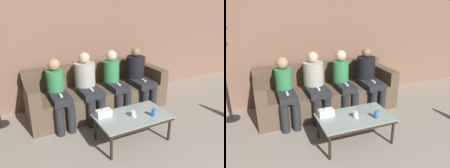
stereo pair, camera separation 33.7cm
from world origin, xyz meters
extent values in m
cube|color=#8C6651|center=(0.00, 4.14, 1.30)|extent=(12.00, 0.06, 2.60)
cube|color=brown|center=(0.00, 3.55, 0.23)|extent=(2.55, 0.93, 0.46)
cube|color=brown|center=(0.00, 3.91, 0.65)|extent=(2.55, 0.20, 0.38)
cube|color=brown|center=(-1.18, 3.55, 0.59)|extent=(0.18, 0.93, 0.27)
cube|color=brown|center=(1.18, 3.55, 0.59)|extent=(0.18, 0.93, 0.27)
cube|color=#8C9E99|center=(0.04, 2.40, 0.40)|extent=(1.06, 0.63, 0.02)
cube|color=#2D2319|center=(0.04, 2.40, 0.37)|extent=(1.03, 0.61, 0.04)
cylinder|color=#2D2319|center=(-0.44, 2.14, 0.17)|extent=(0.04, 0.04, 0.35)
cylinder|color=#2D2319|center=(0.51, 2.14, 0.17)|extent=(0.04, 0.04, 0.35)
cylinder|color=#2D2319|center=(-0.44, 2.67, 0.17)|extent=(0.04, 0.04, 0.35)
cylinder|color=#2D2319|center=(0.51, 2.67, 0.17)|extent=(0.04, 0.04, 0.35)
cylinder|color=silver|center=(0.03, 2.38, 0.45)|extent=(0.07, 0.07, 0.09)
cylinder|color=#3372BF|center=(0.30, 2.25, 0.46)|extent=(0.07, 0.07, 0.11)
cube|color=white|center=(-0.34, 2.57, 0.45)|extent=(0.22, 0.12, 0.10)
sphere|color=white|center=(-0.34, 2.57, 0.52)|extent=(0.04, 0.04, 0.04)
cube|color=white|center=(0.04, 2.40, 0.41)|extent=(0.04, 0.15, 0.02)
cylinder|color=black|center=(-1.69, 3.76, 0.01)|extent=(0.26, 0.26, 0.02)
cylinder|color=#28282D|center=(-0.87, 3.01, 0.23)|extent=(0.13, 0.13, 0.46)
cylinder|color=#28282D|center=(-0.69, 3.01, 0.23)|extent=(0.13, 0.13, 0.46)
cube|color=#28282D|center=(-0.78, 3.25, 0.51)|extent=(0.28, 0.49, 0.10)
cylinder|color=#388E51|center=(-0.78, 3.50, 0.68)|extent=(0.28, 0.28, 0.44)
sphere|color=tan|center=(-0.78, 3.50, 1.00)|extent=(0.20, 0.20, 0.20)
cube|color=white|center=(-0.78, 3.20, 0.57)|extent=(0.04, 0.12, 0.02)
cylinder|color=#28282D|center=(-0.35, 3.02, 0.23)|extent=(0.13, 0.13, 0.46)
cylinder|color=#28282D|center=(-0.17, 3.02, 0.23)|extent=(0.13, 0.13, 0.46)
cube|color=#28282D|center=(-0.26, 3.26, 0.51)|extent=(0.36, 0.48, 0.10)
cylinder|color=#B7B2A8|center=(-0.26, 3.50, 0.71)|extent=(0.36, 0.36, 0.51)
sphere|color=beige|center=(-0.26, 3.50, 1.05)|extent=(0.19, 0.19, 0.19)
cube|color=white|center=(-0.26, 3.21, 0.57)|extent=(0.04, 0.12, 0.02)
cylinder|color=#28282D|center=(0.17, 3.05, 0.23)|extent=(0.13, 0.13, 0.46)
cylinder|color=#28282D|center=(0.35, 3.05, 0.23)|extent=(0.13, 0.13, 0.46)
cube|color=#28282D|center=(0.26, 3.27, 0.51)|extent=(0.29, 0.45, 0.10)
cylinder|color=#388E51|center=(0.26, 3.50, 0.70)|extent=(0.29, 0.29, 0.48)
sphere|color=beige|center=(0.26, 3.50, 1.04)|extent=(0.20, 0.20, 0.20)
cube|color=white|center=(0.26, 3.23, 0.57)|extent=(0.04, 0.12, 0.02)
cylinder|color=#28282D|center=(0.69, 3.00, 0.23)|extent=(0.13, 0.13, 0.46)
cylinder|color=#28282D|center=(0.87, 3.00, 0.23)|extent=(0.13, 0.13, 0.46)
cube|color=#28282D|center=(0.78, 3.25, 0.51)|extent=(0.35, 0.50, 0.10)
cylinder|color=black|center=(0.78, 3.50, 0.71)|extent=(0.35, 0.35, 0.51)
sphere|color=#997051|center=(0.78, 3.50, 1.05)|extent=(0.18, 0.18, 0.18)
cube|color=white|center=(0.78, 3.20, 0.57)|extent=(0.04, 0.12, 0.02)
camera|label=1|loc=(-1.51, 0.06, 1.92)|focal=35.00mm
camera|label=2|loc=(-1.20, -0.08, 1.92)|focal=35.00mm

